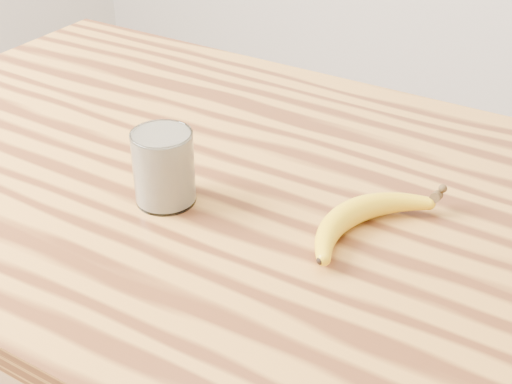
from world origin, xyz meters
The scene contains 3 objects.
table centered at (0.00, 0.00, 0.77)m, with size 1.20×0.80×0.90m.
smoothie_glass centered at (0.00, -0.09, 0.95)m, with size 0.08×0.08×0.10m.
banana centered at (0.24, -0.01, 0.92)m, with size 0.10×0.28×0.03m, color gold, non-canonical shape.
Camera 1 is at (0.52, -0.71, 1.42)m, focal length 50.00 mm.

